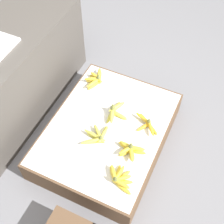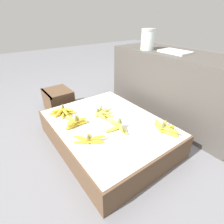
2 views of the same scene
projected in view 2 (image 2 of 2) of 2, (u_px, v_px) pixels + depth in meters
The scene contains 12 objects.
ground_plane at pixel (108, 142), 1.60m from camera, with size 10.00×10.00×0.00m, color slate.
display_platform at pixel (108, 132), 1.54m from camera, with size 1.09×0.84×0.21m.
back_vendor_table at pixel (176, 86), 1.85m from camera, with size 1.43×0.56×0.69m.
wooden_crate at pixel (59, 100), 2.06m from camera, with size 0.32×0.28×0.25m.
banana_bunch_front_left at pixel (63, 112), 1.59m from camera, with size 0.18×0.22×0.10m.
banana_bunch_front_midleft at pixel (76, 122), 1.44m from camera, with size 0.14×0.21×0.11m.
banana_bunch_front_midright at pixel (89, 139), 1.25m from camera, with size 0.18×0.22×0.09m.
banana_bunch_middle_midleft at pixel (102, 113), 1.57m from camera, with size 0.24×0.19×0.09m.
banana_bunch_middle_midright at pixel (117, 126), 1.38m from camera, with size 0.24×0.16×0.11m.
banana_bunch_back_right at pixel (165, 128), 1.36m from camera, with size 0.25×0.15×0.11m.
glass_jar at pixel (148, 39), 1.78m from camera, with size 0.14×0.14×0.20m.
foam_tray_white at pixel (175, 52), 1.69m from camera, with size 0.28×0.19×0.02m.
Camera 2 is at (1.03, -0.71, 1.03)m, focal length 28.00 mm.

